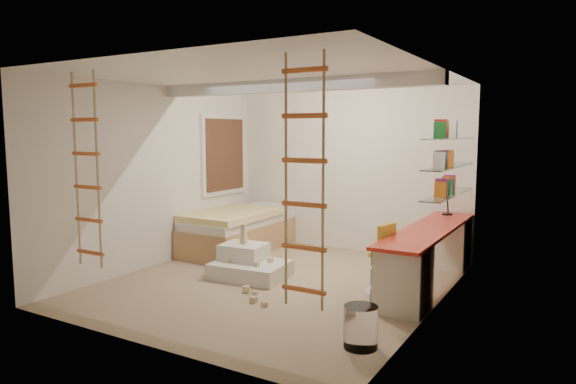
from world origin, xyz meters
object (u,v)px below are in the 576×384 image
Objects in this scene: desk at (429,255)px; swivel_chair at (387,270)px; play_platform at (248,265)px; bed at (238,231)px.

swivel_chair is (-0.32, -0.64, -0.08)m from desk.
desk is 3.23× the size of swivel_chair.
swivel_chair reaches higher than play_platform.
desk is at bearing 63.80° from swivel_chair.
bed reaches higher than play_platform.
desk is at bearing 20.01° from play_platform.
play_platform is (-2.19, -0.80, -0.24)m from desk.
desk is 2.35m from play_platform.
desk reaches higher than bed.
swivel_chair is at bearing -19.29° from bed.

